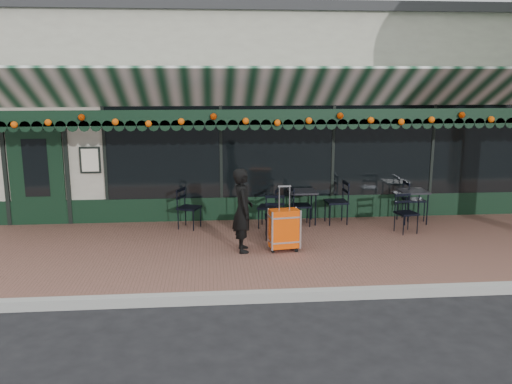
{
  "coord_description": "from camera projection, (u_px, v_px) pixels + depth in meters",
  "views": [
    {
      "loc": [
        -1.26,
        -7.37,
        3.17
      ],
      "look_at": [
        -0.47,
        1.6,
        1.26
      ],
      "focal_mm": 38.0,
      "sensor_mm": 36.0,
      "label": 1
    }
  ],
  "objects": [
    {
      "name": "restaurant_building",
      "position": [
        253.0,
        110.0,
        15.11
      ],
      "size": [
        12.0,
        9.6,
        4.5
      ],
      "color": "gray",
      "rests_on": "ground"
    },
    {
      "name": "chair_b_front",
      "position": [
        275.0,
        217.0,
        10.3
      ],
      "size": [
        0.45,
        0.45,
        0.82
      ],
      "primitive_type": null,
      "rotation": [
        0.0,
        0.0,
        -0.09
      ],
      "color": "black",
      "rests_on": "sidewalk"
    },
    {
      "name": "cafe_table_a",
      "position": [
        413.0,
        194.0,
        11.39
      ],
      "size": [
        0.56,
        0.56,
        0.69
      ],
      "color": "black",
      "rests_on": "sidewalk"
    },
    {
      "name": "ground",
      "position": [
        297.0,
        298.0,
        7.94
      ],
      "size": [
        80.0,
        80.0,
        0.0
      ],
      "primitive_type": "plane",
      "color": "black",
      "rests_on": "ground"
    },
    {
      "name": "sidewalk",
      "position": [
        280.0,
        250.0,
        9.88
      ],
      "size": [
        18.0,
        4.0,
        0.15
      ],
      "primitive_type": "cube",
      "color": "brown",
      "rests_on": "ground"
    },
    {
      "name": "chair_a_front",
      "position": [
        406.0,
        214.0,
        10.68
      ],
      "size": [
        0.46,
        0.46,
        0.77
      ],
      "primitive_type": null,
      "rotation": [
        0.0,
        0.0,
        0.23
      ],
      "color": "black",
      "rests_on": "sidewalk"
    },
    {
      "name": "curb",
      "position": [
        298.0,
        295.0,
        7.85
      ],
      "size": [
        18.0,
        0.16,
        0.15
      ],
      "primitive_type": "cube",
      "color": "#9E9E99",
      "rests_on": "ground"
    },
    {
      "name": "cafe_table_b",
      "position": [
        303.0,
        194.0,
        11.34
      ],
      "size": [
        0.57,
        0.57,
        0.7
      ],
      "color": "black",
      "rests_on": "sidewalk"
    },
    {
      "name": "woman",
      "position": [
        243.0,
        210.0,
        9.47
      ],
      "size": [
        0.39,
        0.56,
        1.48
      ],
      "primitive_type": "imported",
      "rotation": [
        0.0,
        0.0,
        1.63
      ],
      "color": "black",
      "rests_on": "sidewalk"
    },
    {
      "name": "chair_b_right",
      "position": [
        301.0,
        206.0,
        11.22
      ],
      "size": [
        0.41,
        0.41,
        0.82
      ],
      "primitive_type": null,
      "rotation": [
        0.0,
        0.0,
        1.57
      ],
      "color": "black",
      "rests_on": "sidewalk"
    },
    {
      "name": "chair_solo",
      "position": [
        189.0,
        208.0,
        11.0
      ],
      "size": [
        0.55,
        0.55,
        0.83
      ],
      "primitive_type": null,
      "rotation": [
        0.0,
        0.0,
        1.15
      ],
      "color": "black",
      "rests_on": "sidewalk"
    },
    {
      "name": "chair_b_left",
      "position": [
        269.0,
        207.0,
        11.05
      ],
      "size": [
        0.52,
        0.52,
        0.84
      ],
      "primitive_type": null,
      "rotation": [
        0.0,
        0.0,
        -1.88
      ],
      "color": "black",
      "rests_on": "sidewalk"
    },
    {
      "name": "chair_a_right",
      "position": [
        414.0,
        200.0,
        11.65
      ],
      "size": [
        0.44,
        0.44,
        0.86
      ],
      "primitive_type": null,
      "rotation": [
        0.0,
        0.0,
        1.56
      ],
      "color": "black",
      "rests_on": "sidewalk"
    },
    {
      "name": "suitcase",
      "position": [
        284.0,
        229.0,
        9.56
      ],
      "size": [
        0.55,
        0.36,
        1.17
      ],
      "rotation": [
        0.0,
        0.0,
        0.15
      ],
      "color": "#DF4507",
      "rests_on": "sidewalk"
    },
    {
      "name": "chair_a_left",
      "position": [
        336.0,
        202.0,
        11.35
      ],
      "size": [
        0.48,
        0.48,
        0.91
      ],
      "primitive_type": null,
      "rotation": [
        0.0,
        0.0,
        -1.52
      ],
      "color": "black",
      "rests_on": "sidewalk"
    }
  ]
}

